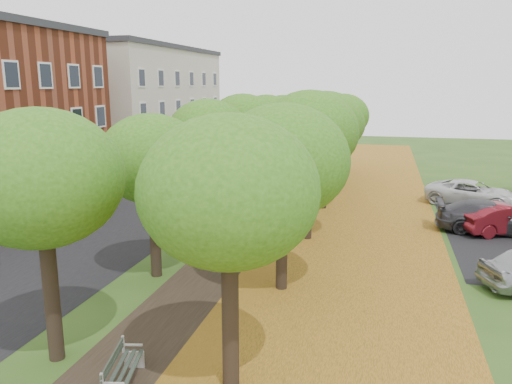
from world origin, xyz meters
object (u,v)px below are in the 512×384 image
Objects in this scene: car_grey at (492,217)px; car_white at (472,193)px; bench at (122,370)px; car_red at (507,219)px.

car_grey is 0.99× the size of car_white.
bench is 0.36× the size of car_grey.
car_red is at bearing -94.96° from car_grey.
bench is at bearing 171.08° from car_white.
bench is 24.21m from car_white.
car_red is 0.85× the size of car_white.
car_white is at bearing -15.42° from car_red.
bench is 19.64m from car_red.
car_white is (10.95, 21.59, 0.28)m from bench.
car_grey is at bearing -47.90° from bench.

